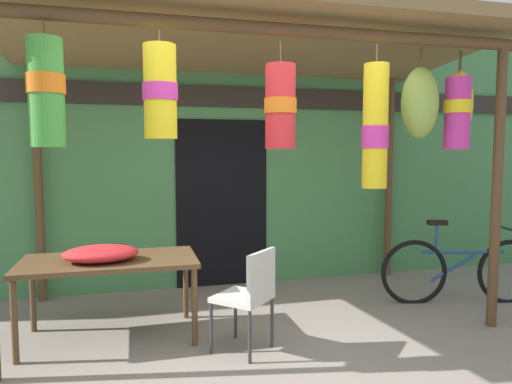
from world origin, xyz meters
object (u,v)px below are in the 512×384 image
display_table (110,266)px  folding_chair (250,291)px  flower_heap_on_table (102,253)px  parked_bicycle (462,271)px

display_table → folding_chair: bearing=-27.9°
flower_heap_on_table → folding_chair: bearing=-23.5°
display_table → parked_bicycle: size_ratio=0.86×
flower_heap_on_table → parked_bicycle: 3.67m
parked_bicycle → folding_chair: bearing=-165.8°
display_table → parked_bicycle: 3.61m
display_table → parked_bicycle: bearing=0.7°
flower_heap_on_table → folding_chair: 1.29m
display_table → flower_heap_on_table: bearing=-121.5°
folding_chair → parked_bicycle: parked_bicycle is taller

